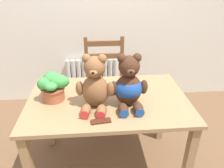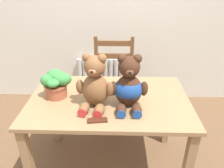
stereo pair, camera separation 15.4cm
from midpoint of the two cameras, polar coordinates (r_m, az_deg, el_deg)
name	(u,v)px [view 1 (the left image)]	position (r m, az deg, el deg)	size (l,w,h in m)	color
wall_back	(100,2)	(2.80, -4.73, 20.61)	(8.00, 0.04, 2.60)	silver
radiator	(92,82)	(3.04, -6.58, 0.52)	(0.70, 0.10, 0.59)	silver
dining_table	(108,110)	(1.78, -3.55, -6.87)	(1.25, 0.80, 0.74)	#9E7A51
wooden_chair_behind	(105,83)	(2.52, -3.51, 0.27)	(0.45, 0.46, 0.98)	brown
teddy_bear_left	(95,85)	(1.55, -7.31, -0.44)	(0.28, 0.29, 0.40)	brown
teddy_bear_right	(129,86)	(1.57, 1.57, -0.47)	(0.28, 0.28, 0.40)	#472819
potted_plant	(53,86)	(1.73, -17.65, -0.59)	(0.24, 0.21, 0.21)	#B25B3D
chocolate_bar	(101,121)	(1.47, -5.97, -9.74)	(0.13, 0.05, 0.01)	#472314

